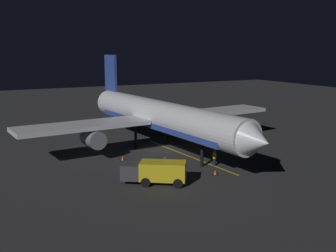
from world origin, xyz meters
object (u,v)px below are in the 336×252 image
Objects in this scene: baggage_truck at (156,172)px; traffic_cone_near_right at (123,158)px; catering_truck at (234,132)px; ground_crew_worker at (214,158)px; airliner at (158,116)px; traffic_cone_near_left at (165,159)px; traffic_cone_under_wing at (215,172)px.

traffic_cone_near_right is at bearing -90.64° from baggage_truck.
ground_crew_worker is (9.32, 9.17, -0.33)m from catering_truck.
catering_truck is at bearing -135.47° from ground_crew_worker.
catering_truck is at bearing 177.88° from airliner.
airliner is 10.44m from ground_crew_worker.
traffic_cone_near_left is (1.78, 5.45, -4.05)m from airliner.
catering_truck is (-11.59, 0.43, -3.09)m from airliner.
catering_truck is 13.08m from ground_crew_worker.
traffic_cone_near_right is 1.00× the size of traffic_cone_under_wing.
baggage_truck is at bearing -1.93° from traffic_cone_under_wing.
airliner is 5.92× the size of catering_truck.
airliner is 12.00m from catering_truck.
baggage_truck is 8.83m from ground_crew_worker.
airliner reaches higher than catering_truck.
catering_truck reaches higher than baggage_truck.
traffic_cone_near_left is (-4.38, -6.79, -0.92)m from baggage_truck.
traffic_cone_near_right is (-0.10, -9.26, -0.92)m from baggage_truck.
airliner is at bearing -87.79° from traffic_cone_under_wing.
airliner is 69.39× the size of traffic_cone_under_wing.
airliner reaches higher than ground_crew_worker.
baggage_truck is 8.13m from traffic_cone_near_left.
catering_truck is 14.31m from traffic_cone_near_left.
baggage_truck is 11.37× the size of traffic_cone_under_wing.
catering_truck is 3.71× the size of ground_crew_worker.
traffic_cone_near_right is (8.32, -6.62, -0.64)m from ground_crew_worker.
airliner is at bearing -153.79° from traffic_cone_near_right.
ground_crew_worker is (-2.27, 9.60, -3.42)m from airliner.
catering_truck is 16.41m from traffic_cone_under_wing.
airliner is 21.93× the size of ground_crew_worker.
ground_crew_worker is at bearing 44.53° from catering_truck.
airliner is 6.10× the size of baggage_truck.
ground_crew_worker is 3.16× the size of traffic_cone_near_left.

